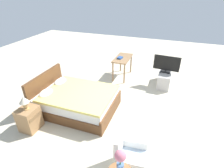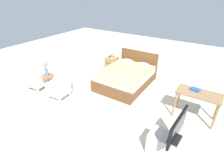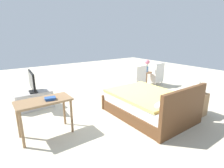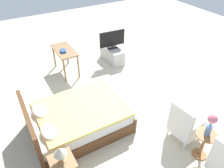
# 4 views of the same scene
# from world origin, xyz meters

# --- Properties ---
(ground_plane) EXTENTS (16.00, 16.00, 0.00)m
(ground_plane) POSITION_xyz_m (0.00, 0.00, 0.00)
(ground_plane) COLOR beige
(bed) EXTENTS (1.47, 2.04, 0.96)m
(bed) POSITION_xyz_m (-0.15, 1.18, 0.30)
(bed) COLOR brown
(bed) RESTS_ON ground_plane
(armchair_by_window_left) EXTENTS (0.59, 0.59, 0.92)m
(armchair_by_window_left) POSITION_xyz_m (-2.50, -0.65, 0.37)
(armchair_by_window_left) COLOR white
(armchair_by_window_left) RESTS_ON ground_plane
(armchair_by_window_right) EXTENTS (0.59, 0.59, 0.92)m
(armchair_by_window_right) POSITION_xyz_m (-1.47, -0.65, 0.37)
(armchair_by_window_right) COLOR white
(armchair_by_window_right) RESTS_ON ground_plane
(side_table) EXTENTS (0.40, 0.40, 0.60)m
(side_table) POSITION_xyz_m (-1.98, -0.65, 0.38)
(side_table) COLOR #936038
(side_table) RESTS_ON ground_plane
(flower_vase) EXTENTS (0.17, 0.17, 0.48)m
(flower_vase) POSITION_xyz_m (-1.98, -0.65, 0.90)
(flower_vase) COLOR #4C709E
(flower_vase) RESTS_ON side_table
(nightstand) EXTENTS (0.44, 0.41, 0.58)m
(nightstand) POSITION_xyz_m (-1.18, 1.83, 0.29)
(nightstand) COLOR #997047
(nightstand) RESTS_ON ground_plane
(table_lamp) EXTENTS (0.22, 0.22, 0.33)m
(table_lamp) POSITION_xyz_m (-1.18, 1.83, 0.80)
(table_lamp) COLOR tan
(table_lamp) RESTS_ON nightstand
(tv_stand) EXTENTS (0.96, 0.40, 0.48)m
(tv_stand) POSITION_xyz_m (2.09, -0.99, 0.24)
(tv_stand) COLOR #B7B2AD
(tv_stand) RESTS_ON ground_plane
(tv_flatscreen) EXTENTS (0.22, 0.84, 0.57)m
(tv_flatscreen) POSITION_xyz_m (2.09, -0.99, 0.78)
(tv_flatscreen) COLOR black
(tv_flatscreen) RESTS_ON tv_stand
(vanity_desk) EXTENTS (1.04, 0.52, 0.76)m
(vanity_desk) POSITION_xyz_m (2.21, 0.55, 0.65)
(vanity_desk) COLOR #8E6B47
(vanity_desk) RESTS_ON ground_plane
(book_stack) EXTENTS (0.23, 0.19, 0.05)m
(book_stack) POSITION_xyz_m (2.10, 0.62, 0.79)
(book_stack) COLOR #284C8E
(book_stack) RESTS_ON vanity_desk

